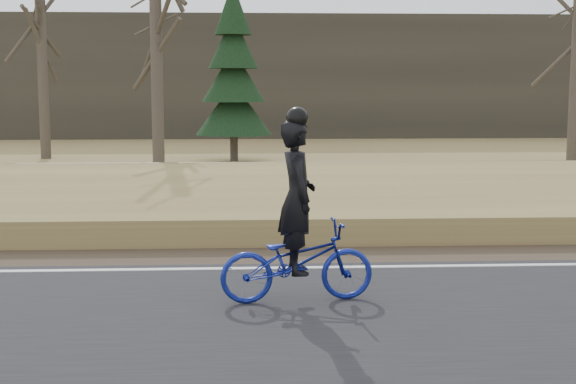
{
  "coord_description": "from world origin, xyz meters",
  "views": [
    {
      "loc": [
        -2.24,
        -10.8,
        2.62
      ],
      "look_at": [
        -1.65,
        0.5,
        1.1
      ],
      "focal_mm": 50.0,
      "sensor_mm": 36.0,
      "label": 1
    }
  ],
  "objects": [
    {
      "name": "cyclist",
      "position": [
        -1.65,
        -1.53,
        0.8
      ],
      "size": [
        1.89,
        0.85,
        2.31
      ],
      "rotation": [
        0.0,
        0.0,
        1.69
      ],
      "color": "navy",
      "rests_on": "road"
    },
    {
      "name": "shoulder",
      "position": [
        0.0,
        1.2,
        0.02
      ],
      "size": [
        120.0,
        1.6,
        0.04
      ],
      "primitive_type": "cube",
      "color": "#473A2B",
      "rests_on": "ground"
    },
    {
      "name": "road",
      "position": [
        0.0,
        -2.5,
        0.03
      ],
      "size": [
        120.0,
        6.0,
        0.06
      ],
      "primitive_type": "cube",
      "color": "black",
      "rests_on": "ground"
    },
    {
      "name": "edge_line",
      "position": [
        0.0,
        0.2,
        0.07
      ],
      "size": [
        120.0,
        0.12,
        0.01
      ],
      "primitive_type": "cube",
      "color": "silver",
      "rests_on": "road"
    },
    {
      "name": "conifer",
      "position": [
        -2.65,
        16.74,
        2.87
      ],
      "size": [
        2.6,
        2.6,
        6.07
      ],
      "color": "#4F473A",
      "rests_on": "ground"
    },
    {
      "name": "railroad",
      "position": [
        0.0,
        8.0,
        0.53
      ],
      "size": [
        120.0,
        2.4,
        0.29
      ],
      "color": "black",
      "rests_on": "ballast"
    },
    {
      "name": "bare_tree_left",
      "position": [
        -9.37,
        18.11,
        3.83
      ],
      "size": [
        0.36,
        0.36,
        7.66
      ],
      "primitive_type": "cylinder",
      "color": "#4F473A",
      "rests_on": "ground"
    },
    {
      "name": "bare_tree_near_left",
      "position": [
        -4.84,
        13.11,
        3.84
      ],
      "size": [
        0.36,
        0.36,
        7.67
      ],
      "primitive_type": "cylinder",
      "color": "#4F473A",
      "rests_on": "ground"
    },
    {
      "name": "ground",
      "position": [
        0.0,
        0.0,
        0.0
      ],
      "size": [
        120.0,
        120.0,
        0.0
      ],
      "primitive_type": "plane",
      "color": "olive",
      "rests_on": "ground"
    },
    {
      "name": "treeline_backdrop",
      "position": [
        0.0,
        30.0,
        3.0
      ],
      "size": [
        120.0,
        4.0,
        6.0
      ],
      "primitive_type": "cube",
      "color": "#383328",
      "rests_on": "ground"
    },
    {
      "name": "embankment",
      "position": [
        0.0,
        4.2,
        0.22
      ],
      "size": [
        120.0,
        5.0,
        0.44
      ],
      "primitive_type": "cube",
      "color": "olive",
      "rests_on": "ground"
    },
    {
      "name": "ballast",
      "position": [
        0.0,
        8.0,
        0.23
      ],
      "size": [
        120.0,
        3.0,
        0.45
      ],
      "primitive_type": "cube",
      "color": "slate",
      "rests_on": "ground"
    }
  ]
}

